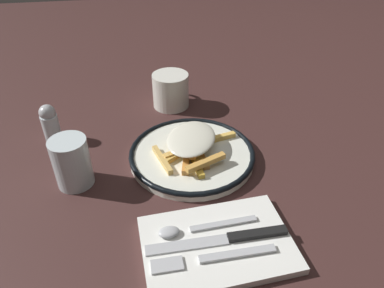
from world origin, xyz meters
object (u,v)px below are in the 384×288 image
Objects in this scene: spoon at (191,229)px; coffee_mug at (171,90)px; knife at (230,238)px; salt_shaker at (50,122)px; fries_heap at (191,143)px; water_glass at (72,162)px; plate at (192,154)px; fork at (214,258)px; napkin at (217,244)px.

spoon is 0.41m from coffee_mug.
salt_shaker reaches higher than knife.
fries_heap is 0.21m from coffee_mug.
water_glass reaches higher than fries_heap.
plate is at bearing -163.00° from fries_heap.
knife is 1.38× the size of spoon.
fork is 0.29m from water_glass.
knife reaches higher than plate.
napkin is 2.37× the size of water_glass.
salt_shaker is (0.30, 0.24, 0.02)m from spoon.
water_glass is at bearing 141.08° from coffee_mug.
napkin is at bearing -179.86° from plate.
plate is 0.30m from salt_shaker.
water_glass is (-0.03, 0.22, 0.04)m from plate.
water_glass is at bearing 98.86° from plate.
napkin is 1.04× the size of knife.
salt_shaker is at bearing 21.66° from water_glass.
salt_shaker is at bearing 67.26° from plate.
knife is at bearing -89.78° from napkin.
plate is 0.22m from coffee_mug.
spoon is (-0.19, 0.03, 0.01)m from plate.
knife is at bearing -174.62° from fries_heap.
coffee_mug is at bearing 3.51° from fries_heap.
fries_heap is (0.00, 0.00, 0.02)m from plate.
fries_heap is 0.98× the size of fork.
fork is at bearing 132.16° from knife.
napkin is 1.43× the size of spoon.
spoon is at bearing -141.58° from salt_shaker.
plate is 0.22m from water_glass.
fries_heap is 1.88× the size of water_glass.
plate is at bearing -81.14° from water_glass.
coffee_mug is (0.46, 0.00, 0.03)m from fork.
fork is (-0.25, 0.01, -0.02)m from fries_heap.
fork is (-0.03, 0.01, 0.01)m from napkin.
fork is (-0.24, 0.01, 0.00)m from plate.
spoon is 0.39m from salt_shaker.
fries_heap reaches higher than napkin.
fork is 0.04m from knife.
fries_heap reaches higher than fork.
water_glass is at bearing 99.93° from fries_heap.
fork is at bearing -143.64° from salt_shaker.
napkin is 1.23× the size of fork.
salt_shaker reaches higher than plate.
spoon is at bearing 169.70° from plate.
napkin is at bearing -179.55° from fries_heap.
fork is at bearing 177.25° from plate.
water_glass reaches higher than fork.
spoon reaches higher than napkin.
water_glass is at bearing -158.34° from salt_shaker.
fries_heap is at bearing -9.75° from spoon.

